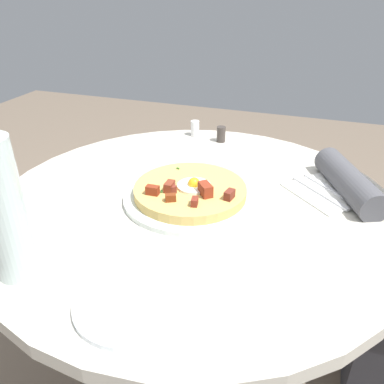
{
  "coord_description": "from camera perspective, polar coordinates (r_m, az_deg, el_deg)",
  "views": [
    {
      "loc": [
        0.74,
        0.25,
        1.18
      ],
      "look_at": [
        0.0,
        -0.0,
        0.74
      ],
      "focal_mm": 36.0,
      "sensor_mm": 36.0,
      "label": 1
    }
  ],
  "objects": [
    {
      "name": "pepper_shaker",
      "position": [
        1.23,
        4.33,
        8.54
      ],
      "size": [
        0.03,
        0.03,
        0.05
      ],
      "primitive_type": "cylinder",
      "color": "#3F3833",
      "rests_on": "dining_table"
    },
    {
      "name": "dining_table",
      "position": [
        1.0,
        0.28,
        -9.52
      ],
      "size": [
        0.95,
        0.95,
        0.72
      ],
      "color": "beige",
      "rests_on": "ground_plane"
    },
    {
      "name": "breakfast_pizza",
      "position": [
        0.9,
        -0.3,
        0.22
      ],
      "size": [
        0.26,
        0.26,
        0.05
      ],
      "color": "tan",
      "rests_on": "pizza_plate"
    },
    {
      "name": "knife",
      "position": [
        1.0,
        19.87,
        0.38
      ],
      "size": [
        0.13,
        0.14,
        0.0
      ],
      "primitive_type": "cube",
      "rotation": [
        0.0,
        0.0,
        0.81
      ],
      "color": "silver",
      "rests_on": "napkin"
    },
    {
      "name": "water_glass",
      "position": [
        0.88,
        -26.09,
        -1.55
      ],
      "size": [
        0.07,
        0.07,
        0.1
      ],
      "primitive_type": "cylinder",
      "color": "silver",
      "rests_on": "dining_table"
    },
    {
      "name": "bread_plate",
      "position": [
        0.65,
        -9.0,
        -15.79
      ],
      "size": [
        0.18,
        0.18,
        0.01
      ],
      "primitive_type": "cylinder",
      "color": "white",
      "rests_on": "dining_table"
    },
    {
      "name": "pizza_plate",
      "position": [
        0.91,
        -0.31,
        -0.74
      ],
      "size": [
        0.31,
        0.31,
        0.01
      ],
      "primitive_type": "cylinder",
      "color": "silver",
      "rests_on": "dining_table"
    },
    {
      "name": "water_bottle",
      "position": [
        0.7,
        -26.17,
        -2.59
      ],
      "size": [
        0.07,
        0.07,
        0.25
      ],
      "primitive_type": "cylinder",
      "color": "silver",
      "rests_on": "dining_table"
    },
    {
      "name": "salt_shaker",
      "position": [
        1.28,
        0.45,
        9.41
      ],
      "size": [
        0.03,
        0.03,
        0.05
      ],
      "primitive_type": "cylinder",
      "color": "white",
      "rests_on": "dining_table"
    },
    {
      "name": "fork",
      "position": [
        0.97,
        18.39,
        -0.08
      ],
      "size": [
        0.13,
        0.14,
        0.0
      ],
      "primitive_type": "cube",
      "rotation": [
        0.0,
        0.0,
        0.81
      ],
      "color": "silver",
      "rests_on": "napkin"
    },
    {
      "name": "napkin",
      "position": [
        0.99,
        19.09,
        -0.08
      ],
      "size": [
        0.22,
        0.22,
        0.0
      ],
      "primitive_type": "cube",
      "rotation": [
        0.0,
        0.0,
        0.81
      ],
      "color": "white",
      "rests_on": "dining_table"
    }
  ]
}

